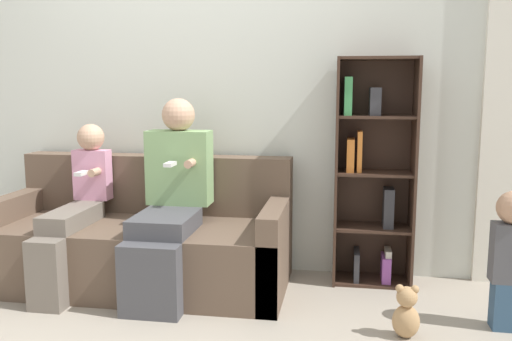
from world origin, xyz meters
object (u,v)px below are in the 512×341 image
object	(u,v)px
couch	(144,241)
toddler_standing	(510,253)
bookshelf	(373,174)
child_seated	(74,207)
teddy_bear	(406,313)
adult_seated	(171,194)

from	to	relation	value
couch	toddler_standing	distance (m)	2.22
bookshelf	toddler_standing	bearing A→B (deg)	-42.76
child_seated	teddy_bear	bearing A→B (deg)	-10.85
adult_seated	bookshelf	distance (m)	1.32
adult_seated	toddler_standing	world-z (taller)	adult_seated
adult_seated	bookshelf	size ratio (longest dim) A/B	0.83
couch	teddy_bear	size ratio (longest dim) A/B	6.63
child_seated	bookshelf	size ratio (longest dim) A/B	0.71
bookshelf	couch	bearing A→B (deg)	-168.90
toddler_standing	teddy_bear	size ratio (longest dim) A/B	2.64
teddy_bear	bookshelf	bearing A→B (deg)	100.13
adult_seated	child_seated	xyz separation A→B (m)	(-0.63, -0.04, -0.09)
couch	bookshelf	size ratio (longest dim) A/B	1.28
teddy_bear	adult_seated	bearing A→B (deg)	162.86
couch	toddler_standing	bearing A→B (deg)	-9.16
couch	child_seated	world-z (taller)	child_seated
child_seated	bookshelf	world-z (taller)	bookshelf
child_seated	toddler_standing	size ratio (longest dim) A/B	1.38
adult_seated	teddy_bear	bearing A→B (deg)	-17.14
bookshelf	teddy_bear	size ratio (longest dim) A/B	5.17
bookshelf	child_seated	bearing A→B (deg)	-166.60
couch	teddy_bear	bearing A→B (deg)	-18.51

